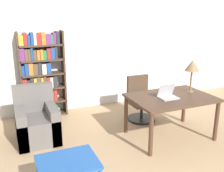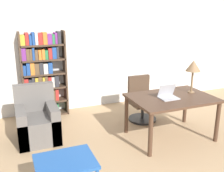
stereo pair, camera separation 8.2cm
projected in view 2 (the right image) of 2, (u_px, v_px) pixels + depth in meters
The scene contains 8 objects.
wall_back at pixel (100, 48), 5.91m from camera, with size 8.00×0.06×2.70m.
desk at pixel (171, 102), 4.50m from camera, with size 1.41×0.99×0.75m.
laptop at pixel (168, 95), 4.40m from camera, with size 0.31×0.24×0.24m.
table_lamp at pixel (193, 67), 4.59m from camera, with size 0.26×0.26×0.59m.
office_chair at pixel (141, 101), 5.34m from camera, with size 0.56×0.56×0.90m.
side_table_blue at pixel (65, 166), 3.03m from camera, with size 0.69×0.55×0.52m.
armchair at pixel (37, 122), 4.53m from camera, with size 0.68×0.76×0.93m.
bookshelf at pixel (42, 75), 5.39m from camera, with size 0.90×0.28×1.78m.
Camera 2 is at (-1.93, -1.06, 2.18)m, focal length 42.00 mm.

